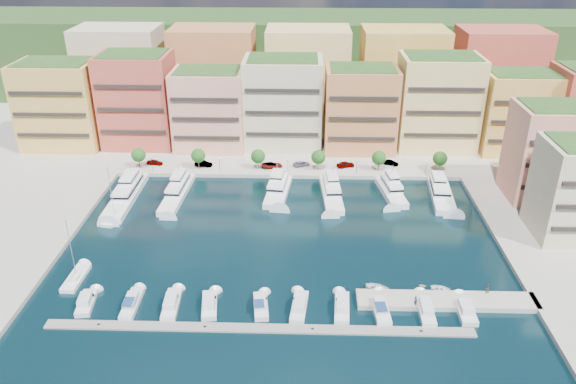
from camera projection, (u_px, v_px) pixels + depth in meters
The scene contains 58 objects.
ground at pixel (283, 237), 120.55m from camera, with size 400.00×400.00×0.00m, color black.
north_quay at pixel (291, 136), 176.13m from camera, with size 220.00×64.00×2.00m, color #9E998E.
hillside at pixel (294, 93), 219.15m from camera, with size 240.00×40.00×58.00m, color #1F3D19.
south_pontoon at pixel (259, 329), 93.74m from camera, with size 72.00×2.20×0.35m, color gray.
finger_pier at pixel (447, 303), 100.00m from camera, with size 32.00×5.00×2.00m, color #9E998E.
apartment_0 at pixel (61, 104), 161.29m from camera, with size 22.00×16.50×24.80m.
apartment_1 at pixel (138, 100), 162.04m from camera, with size 20.00×16.50×26.80m.
apartment_2 at pixel (210, 109), 160.55m from camera, with size 20.00×15.50×22.80m.
apartment_3 at pixel (283, 103), 161.10m from camera, with size 22.00×16.50×25.80m.
apartment_4 at pixel (360, 109), 159.14m from camera, with size 20.00×15.50×23.80m.
apartment_5 at pixel (437, 102), 159.66m from camera, with size 22.00×16.50×26.80m.
apartment_6 at pixel (516, 112), 158.15m from camera, with size 20.00×15.50×22.80m.
apartment_east_a at pixel (551, 152), 131.31m from camera, with size 18.00×14.50×22.80m.
backblock_0 at pixel (122, 74), 181.32m from camera, with size 26.00×18.00×30.00m, color beige.
backblock_1 at pixel (214, 75), 180.49m from camera, with size 26.00×18.00×30.00m, color #D0794E.
backblock_2 at pixel (308, 76), 179.67m from camera, with size 26.00×18.00×30.00m, color #EBD47C.
backblock_3 at pixel (402, 77), 178.84m from camera, with size 26.00×18.00×30.00m, color #E6B754.
backblock_4 at pixel (496, 77), 178.01m from camera, with size 26.00×18.00×30.00m, color #B44E3C.
tree_0 at pixel (138, 155), 149.58m from camera, with size 3.80×3.80×5.65m.
tree_1 at pixel (198, 156), 149.14m from camera, with size 3.80×3.80×5.65m.
tree_2 at pixel (258, 156), 148.70m from camera, with size 3.80×3.80×5.65m.
tree_3 at pixel (318, 157), 148.26m from camera, with size 3.80×3.80×5.65m.
tree_4 at pixel (379, 158), 147.82m from camera, with size 3.80×3.80×5.65m.
tree_5 at pixel (440, 159), 147.38m from camera, with size 3.80×3.80×5.65m.
lamppost_0 at pixel (152, 162), 147.82m from camera, with size 0.30×0.30×4.20m.
lamppost_1 at pixel (219, 163), 147.32m from camera, with size 0.30×0.30×4.20m.
lamppost_2 at pixel (288, 163), 146.82m from camera, with size 0.30×0.30×4.20m.
lamppost_3 at pixel (357, 164), 146.33m from camera, with size 0.30×0.30×4.20m.
lamppost_4 at pixel (426, 165), 145.83m from camera, with size 0.30×0.30×4.20m.
yacht_0 at pixel (127, 193), 136.97m from camera, with size 5.07×24.65×7.30m.
yacht_1 at pixel (177, 192), 137.97m from camera, with size 5.25×21.56×7.30m.
yacht_3 at pixel (278, 189), 139.11m from camera, with size 6.61×17.37×7.30m.
yacht_4 at pixel (331, 192), 137.73m from camera, with size 5.60×19.69×7.30m.
yacht_5 at pixel (391, 189), 138.78m from camera, with size 6.48×16.32×7.30m.
yacht_6 at pixel (441, 192), 137.29m from camera, with size 6.45×19.03×7.30m.
cruiser_0 at pixel (86, 303), 99.21m from camera, with size 3.42×7.44×2.55m.
cruiser_1 at pixel (132, 304), 98.95m from camera, with size 2.51×8.76×2.66m.
cruiser_2 at pixel (171, 305), 98.78m from camera, with size 3.06×8.80×2.55m.
cruiser_3 at pixel (209, 305), 98.60m from camera, with size 3.57×7.95×2.55m.
cruiser_4 at pixel (261, 306), 98.33m from camera, with size 3.26×7.59×2.66m.
cruiser_5 at pixel (299, 307), 98.16m from camera, with size 3.35×8.72×2.55m.
cruiser_6 at pixel (342, 308), 97.95m from camera, with size 3.05×8.61×2.55m.
cruiser_7 at pixel (380, 309), 97.74m from camera, with size 3.11×8.99×2.66m.
cruiser_8 at pixel (425, 309), 97.55m from camera, with size 2.62×9.12×2.55m.
cruiser_9 at pixel (465, 310), 97.37m from camera, with size 2.86×7.83×2.55m.
sailboat_2 at pixel (115, 218), 127.47m from camera, with size 4.12×8.52×13.20m.
sailboat_0 at pixel (76, 279), 106.21m from camera, with size 3.01×8.80×13.20m.
tender_2 at pixel (440, 288), 103.34m from camera, with size 2.54×3.56×0.74m, color white.
tender_1 at pixel (422, 286), 104.13m from camera, with size 1.27×1.47×0.78m, color beige.
tender_0 at pixel (377, 287), 103.54m from camera, with size 3.12×4.36×0.90m, color silver.
car_0 at pixel (155, 162), 152.81m from camera, with size 1.72×4.26×1.45m, color gray.
car_1 at pixel (203, 164), 151.76m from camera, with size 1.64×4.69×1.55m, color gray.
car_2 at pixel (272, 165), 150.81m from camera, with size 2.56×5.56×1.54m, color gray.
car_3 at pixel (301, 164), 151.99m from camera, with size 1.89×4.65×1.35m, color gray.
car_4 at pixel (346, 164), 151.29m from camera, with size 1.95×4.85×1.65m, color gray.
car_5 at pixel (391, 163), 152.56m from camera, with size 1.42×4.08×1.35m, color gray.
person_0 at pixel (416, 300), 97.54m from camera, with size 0.69×0.46×1.90m, color navy.
person_1 at pixel (487, 288), 100.74m from camera, with size 0.89×0.69×1.83m, color #473A2B.
Camera 1 is at (4.19, -103.73, 62.05)m, focal length 35.00 mm.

